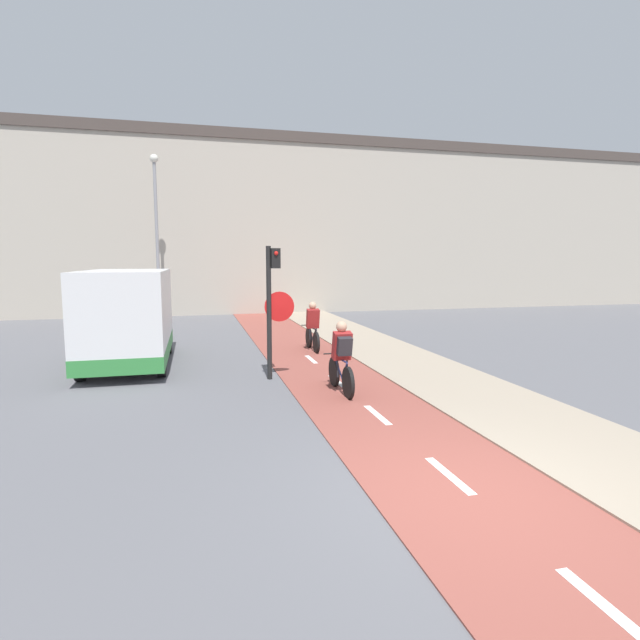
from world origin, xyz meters
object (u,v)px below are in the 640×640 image
at_px(cyclist_near, 342,359).
at_px(cyclist_far, 313,329).
at_px(van, 128,319).
at_px(traffic_light_pole, 273,297).
at_px(street_lamp_far, 156,221).

height_order(cyclist_near, cyclist_far, cyclist_near).
height_order(cyclist_far, van, van).
distance_m(traffic_light_pole, cyclist_far, 3.84).
bearing_deg(cyclist_far, street_lamp_far, 119.10).
height_order(traffic_light_pole, cyclist_far, traffic_light_pole).
relative_size(traffic_light_pole, cyclist_far, 1.88).
bearing_deg(traffic_light_pole, cyclist_near, -53.59).
bearing_deg(traffic_light_pole, street_lamp_far, 104.90).
height_order(street_lamp_far, van, street_lamp_far).
relative_size(cyclist_near, van, 0.35).
distance_m(traffic_light_pole, street_lamp_far, 12.64).
bearing_deg(street_lamp_far, cyclist_near, -72.26).
bearing_deg(traffic_light_pole, cyclist_far, 62.68).
xyz_separation_m(street_lamp_far, van, (-0.14, -9.63, -3.16)).
bearing_deg(cyclist_far, cyclist_near, -96.38).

